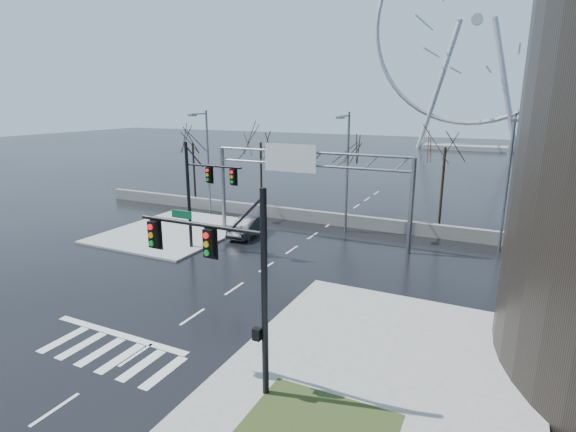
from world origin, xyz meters
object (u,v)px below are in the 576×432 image
Objects in this scene: sign_gantry at (304,175)px; ferris_wheel at (476,29)px; signal_mast_near at (231,270)px; car at (247,227)px; signal_mast_far at (200,187)px.

ferris_wheel is (5.38, 80.04, 20.95)m from sign_gantry.
signal_mast_near reaches higher than car.
signal_mast_near is 20.83m from car.
signal_mast_near is at bearing -73.81° from sign_gantry.
sign_gantry is at bearing 47.53° from signal_mast_far.
ferris_wheel reaches higher than car.
signal_mast_far reaches higher than car.
car is at bearing 78.72° from signal_mast_far.
sign_gantry is 6.45m from car.
signal_mast_near is 0.49× the size of sign_gantry.
sign_gantry is at bearing 10.47° from car.
car is (-9.92, -81.27, -25.37)m from ferris_wheel.
sign_gantry is at bearing 106.19° from signal_mast_near.
sign_gantry reaches higher than car.
ferris_wheel is (-0.14, 99.04, 21.26)m from signal_mast_near.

